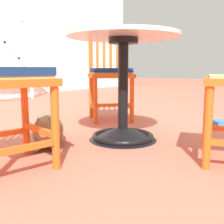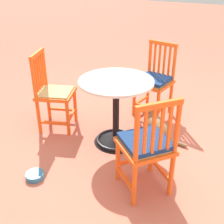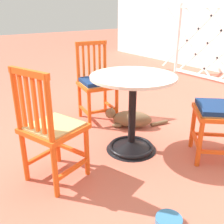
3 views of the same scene
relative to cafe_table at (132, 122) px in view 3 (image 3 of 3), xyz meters
The scene contains 7 objects.
ground_plane 0.31m from the cafe_table, 30.93° to the left, with size 24.00×24.00×0.00m, color #BC604C.
cafe_table is the anchor object (origin of this frame).
orange_chair_facing_out 0.85m from the cafe_table, behind, with size 0.47×0.47×0.91m.
orange_chair_at_corner 0.81m from the cafe_table, 89.64° to the right, with size 0.51×0.51×0.91m.
orange_chair_by_planter 0.79m from the cafe_table, 43.95° to the left, with size 0.57×0.57×0.91m.
tabby_cat 0.55m from the cafe_table, 143.33° to the left, with size 0.47×0.64×0.23m.
pet_water_bowl 1.00m from the cafe_table, 25.46° to the right, with size 0.17×0.17×0.05m, color teal.
Camera 3 is at (1.60, -1.52, 1.28)m, focal length 42.26 mm.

